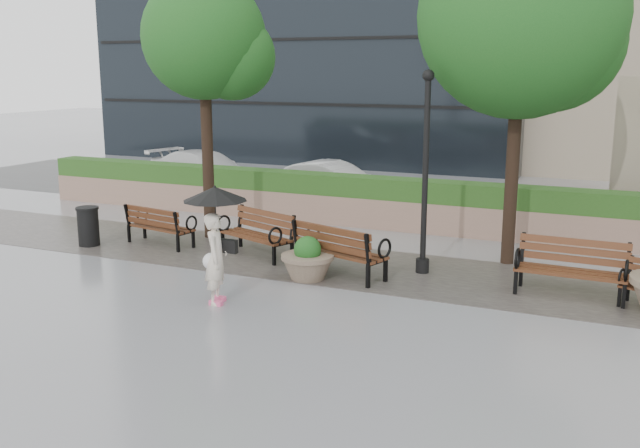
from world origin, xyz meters
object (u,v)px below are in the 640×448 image
at_px(bench_1, 257,243).
at_px(lamppost, 425,186).
at_px(bench_3, 570,281).
at_px(car_right, 332,182).
at_px(trash_bin, 88,227).
at_px(car_left, 205,171).
at_px(bench_2, 339,261).
at_px(pedestrian, 216,233).
at_px(planter_left, 308,263).
at_px(bench_0, 160,234).

height_order(bench_1, lamppost, lamppost).
relative_size(bench_3, lamppost, 0.49).
height_order(bench_3, car_right, car_right).
bearing_deg(bench_1, trash_bin, -148.27).
bearing_deg(bench_3, car_left, 151.58).
xyz_separation_m(bench_2, trash_bin, (-6.52, -0.07, 0.13)).
relative_size(bench_1, pedestrian, 0.95).
height_order(bench_1, bench_3, bench_3).
distance_m(car_left, pedestrian, 12.54).
bearing_deg(bench_1, bench_3, 18.83).
bearing_deg(bench_1, bench_2, 3.68).
bearing_deg(planter_left, lamppost, 35.36).
height_order(bench_3, lamppost, lamppost).
height_order(trash_bin, pedestrian, pedestrian).
distance_m(car_left, car_right, 5.04).
height_order(bench_3, pedestrian, pedestrian).
bearing_deg(pedestrian, car_left, 14.47).
bearing_deg(bench_0, planter_left, 176.60).
relative_size(bench_0, lamppost, 0.45).
height_order(bench_0, planter_left, bench_0).
distance_m(bench_0, car_right, 7.05).
bearing_deg(bench_3, car_right, 139.81).
bearing_deg(bench_2, car_left, -25.57).
distance_m(lamppost, car_right, 8.24).
xyz_separation_m(planter_left, trash_bin, (-6.02, 0.41, 0.10)).
relative_size(car_left, car_right, 1.18).
xyz_separation_m(bench_0, bench_1, (2.61, 0.08, 0.02)).
xyz_separation_m(bench_1, bench_3, (6.82, -0.25, 0.01)).
height_order(bench_2, car_left, car_left).
distance_m(bench_1, lamppost, 4.15).
relative_size(bench_3, car_left, 0.43).
bearing_deg(car_left, bench_0, -140.54).
relative_size(car_right, pedestrian, 1.85).
xyz_separation_m(bench_1, bench_2, (2.34, -0.73, 0.02)).
bearing_deg(bench_2, bench_3, -155.98).
height_order(trash_bin, car_left, car_left).
xyz_separation_m(bench_0, lamppost, (6.46, 0.29, 1.56)).
height_order(bench_0, bench_1, bench_1).
distance_m(bench_3, car_right, 10.51).
height_order(bench_1, pedestrian, pedestrian).
relative_size(lamppost, car_right, 1.06).
bearing_deg(bench_3, bench_1, 179.63).
bearing_deg(car_right, bench_1, -163.09).
distance_m(planter_left, car_right, 8.48).
bearing_deg(car_left, planter_left, -122.55).
bearing_deg(trash_bin, bench_2, 0.64).
bearing_deg(bench_2, lamppost, -130.21).
xyz_separation_m(bench_1, trash_bin, (-4.18, -0.80, 0.15)).
bearing_deg(car_left, bench_1, -125.73).
height_order(bench_2, bench_3, bench_2).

